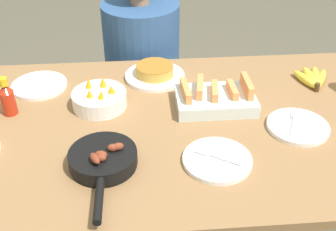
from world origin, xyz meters
The scene contains 11 objects.
dining_table centered at (0.00, 0.00, 0.65)m, with size 1.79×0.98×0.73m.
banana_bunch centered at (0.62, 0.23, 0.75)m, with size 0.16×0.19×0.04m.
melon_tray centered at (0.19, 0.09, 0.77)m, with size 0.29×0.19×0.10m.
skillet centered at (-0.22, -0.22, 0.76)m, with size 0.21×0.37×0.08m.
frittata_plate_center centered at (-0.03, 0.32, 0.76)m, with size 0.25×0.25×0.06m.
empty_plate_far_left centered at (-0.50, 0.29, 0.74)m, with size 0.22×0.22×0.02m.
empty_plate_far_right centered at (0.14, -0.23, 0.74)m, with size 0.22×0.22×0.02m.
empty_plate_mid_edge centered at (0.45, -0.07, 0.74)m, with size 0.21×0.21×0.02m.
fruit_bowl_mango centered at (-0.25, 0.13, 0.77)m, with size 0.20×0.20×0.11m.
hot_sauce_bottle centered at (-0.57, 0.11, 0.80)m, with size 0.05×0.05×0.15m.
person_figure centered at (-0.07, 0.72, 0.47)m, with size 0.41×0.41×1.16m.
Camera 1 is at (-0.10, -1.21, 1.61)m, focal length 45.00 mm.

